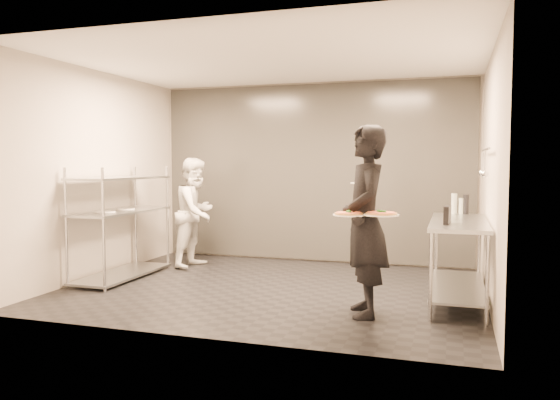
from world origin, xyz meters
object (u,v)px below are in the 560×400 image
(prep_counter, at_px, (458,247))
(bottle_clear, at_px, (461,206))
(pos_monitor, at_px, (447,215))
(bottle_dark, at_px, (466,204))
(pizza_plate_far, at_px, (381,214))
(chef, at_px, (196,212))
(pizza_plate_near, at_px, (349,214))
(pass_rack, at_px, (121,221))
(salad_plate, at_px, (362,181))
(waiter, at_px, (365,221))
(bottle_green, at_px, (454,204))

(prep_counter, xyz_separation_m, bottle_clear, (0.03, 0.80, 0.39))
(pos_monitor, bearing_deg, bottle_dark, 85.77)
(pizza_plate_far, height_order, pos_monitor, pos_monitor)
(pos_monitor, xyz_separation_m, bottle_dark, (0.21, 1.20, 0.03))
(pizza_plate_far, xyz_separation_m, pos_monitor, (0.60, 0.65, -0.05))
(chef, xyz_separation_m, pos_monitor, (3.61, -1.44, 0.20))
(pizza_plate_near, bearing_deg, pizza_plate_far, -0.71)
(pass_rack, distance_m, salad_plate, 3.42)
(chef, bearing_deg, salad_plate, -113.19)
(prep_counter, distance_m, chef, 3.88)
(pass_rack, bearing_deg, bottle_dark, 10.30)
(pizza_plate_far, distance_m, salad_plate, 0.67)
(waiter, relative_size, pizza_plate_far, 5.72)
(pass_rack, distance_m, pizza_plate_near, 3.46)
(pass_rack, relative_size, bottle_clear, 8.11)
(waiter, bearing_deg, salad_plate, 176.87)
(pass_rack, height_order, bottle_green, pass_rack)
(pizza_plate_far, bearing_deg, chef, 145.26)
(prep_counter, bearing_deg, bottle_green, 93.72)
(pass_rack, distance_m, waiter, 3.52)
(chef, height_order, pos_monitor, chef)
(prep_counter, relative_size, bottle_clear, 9.12)
(pizza_plate_far, bearing_deg, pos_monitor, 47.24)
(pass_rack, height_order, pos_monitor, pass_rack)
(prep_counter, relative_size, chef, 1.11)
(prep_counter, bearing_deg, pizza_plate_near, -134.77)
(chef, bearing_deg, pos_monitor, -105.45)
(chef, distance_m, pos_monitor, 3.89)
(pizza_plate_far, bearing_deg, prep_counter, 55.55)
(pos_monitor, bearing_deg, pass_rack, -179.83)
(pizza_plate_far, height_order, salad_plate, salad_plate)
(pizza_plate_near, bearing_deg, pos_monitor, 35.11)
(prep_counter, xyz_separation_m, pizza_plate_near, (-1.04, -1.05, 0.43))
(bottle_dark, bearing_deg, chef, 176.49)
(bottle_green, bearing_deg, waiter, -117.84)
(pass_rack, height_order, chef, chef)
(pass_rack, distance_m, pizza_plate_far, 3.77)
(chef, height_order, bottle_dark, chef)
(chef, bearing_deg, pass_rack, 156.18)
(chef, xyz_separation_m, bottle_clear, (3.76, -0.23, 0.21))
(prep_counter, xyz_separation_m, pos_monitor, (-0.12, -0.40, 0.39))
(pizza_plate_far, distance_m, bottle_green, 1.97)
(pizza_plate_far, relative_size, pos_monitor, 1.30)
(waiter, bearing_deg, pass_rack, -121.37)
(pass_rack, height_order, pizza_plate_near, pass_rack)
(pass_rack, relative_size, bottle_dark, 6.60)
(prep_counter, distance_m, pizza_plate_near, 1.54)
(pizza_plate_near, distance_m, salad_plate, 0.62)
(pass_rack, xyz_separation_m, pizza_plate_near, (3.29, -1.05, 0.29))
(bottle_dark, bearing_deg, bottle_clear, 180.00)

